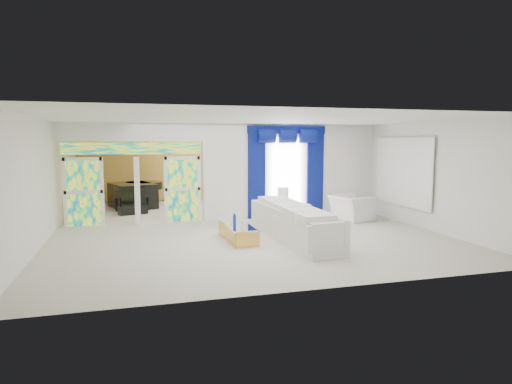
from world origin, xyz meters
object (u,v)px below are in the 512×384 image
object	(u,v)px
console_table	(292,211)
coffee_table	(238,233)
grand_piano	(132,195)
armchair	(352,208)
white_sofa	(293,224)

from	to	relation	value
console_table	coffee_table	bearing A→B (deg)	-131.39
grand_piano	armchair	bearing A→B (deg)	-52.96
white_sofa	coffee_table	distance (m)	1.40
white_sofa	console_table	distance (m)	3.27
coffee_table	armchair	size ratio (longest dim) A/B	1.43
console_table	white_sofa	bearing A→B (deg)	-109.63
console_table	armchair	bearing A→B (deg)	-31.46
console_table	grand_piano	xyz separation A→B (m)	(-4.97, 3.61, 0.25)
white_sofa	coffee_table	size ratio (longest dim) A/B	2.37
coffee_table	grand_piano	bearing A→B (deg)	111.52
armchair	white_sofa	bearing A→B (deg)	114.85
console_table	armchair	xyz separation A→B (m)	(1.63, -1.00, 0.18)
coffee_table	armchair	world-z (taller)	armchair
coffee_table	white_sofa	bearing A→B (deg)	-12.53
console_table	grand_piano	distance (m)	6.15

